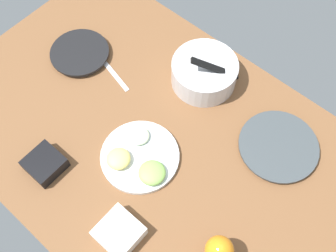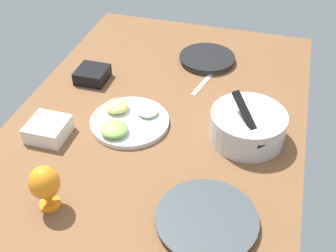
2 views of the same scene
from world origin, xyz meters
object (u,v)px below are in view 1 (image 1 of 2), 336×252
Objects in this scene: hurricane_glass_orange at (219,251)px; dinner_plate_right at (278,146)px; square_bowl_black at (45,164)px; mixing_bowl at (204,72)px; fruit_platter at (139,158)px; dinner_plate_left at (80,53)px; square_bowl_white at (119,232)px.

dinner_plate_right is at bearing 98.27° from hurricane_glass_orange.
hurricane_glass_orange is (6.51, -44.81, 7.88)cm from dinner_plate_right.
mixing_bowl is at bearing 73.98° from square_bowl_black.
hurricane_glass_orange reaches higher than fruit_platter.
dinner_plate_left is at bearing 163.61° from hurricane_glass_orange.
mixing_bowl reaches higher than hurricane_glass_orange.
dinner_plate_left is at bearing 159.90° from fruit_platter.
fruit_platter reaches higher than square_bowl_black.
dinner_plate_right is 50.23cm from fruit_platter.
dinner_plate_left is 76.20cm from square_bowl_white.
hurricane_glass_orange is at bearing -16.39° from dinner_plate_left.
fruit_platter is at bearing 45.80° from square_bowl_black.
mixing_bowl is 67.78cm from hurricane_glass_orange.
square_bowl_white is (-27.75, -15.10, -5.83)cm from hurricane_glass_orange.
square_bowl_white is (17.59, -65.37, -2.41)cm from mixing_bowl.
dinner_plate_left is 53.34cm from fruit_platter.
square_bowl_black is 36.33cm from square_bowl_white.
fruit_platter is 1.91× the size of hurricane_glass_orange.
dinner_plate_right is 1.02× the size of fruit_platter.
square_bowl_white is (13.50, -23.63, 1.49)cm from fruit_platter.
hurricane_glass_orange reaches higher than square_bowl_white.
square_bowl_white is (36.32, -0.16, 0.38)cm from square_bowl_black.
mixing_bowl is 2.11× the size of square_bowl_black.
square_bowl_white is at bearing -33.42° from dinner_plate_left.
hurricane_glass_orange is 1.22× the size of square_bowl_black.
fruit_platter is at bearing -133.75° from dinner_plate_right.
dinner_plate_right is 63.60cm from square_bowl_white.
dinner_plate_right is at bearing -8.01° from mixing_bowl.
mixing_bowl is 1.72× the size of hurricane_glass_orange.
hurricane_glass_orange is at bearing -47.95° from mixing_bowl.
square_bowl_white reaches higher than dinner_plate_right.
fruit_platter is 27.26cm from square_bowl_white.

